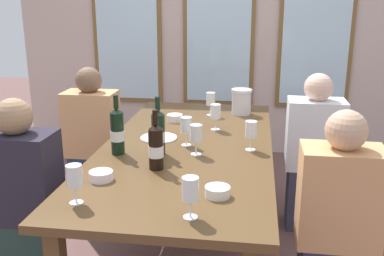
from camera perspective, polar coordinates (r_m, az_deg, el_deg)
ground_plane at (r=3.01m, az=-0.52°, el=-15.60°), size 12.00×12.00×0.00m
back_wall_with_windows at (r=4.63m, az=3.51°, el=14.57°), size 4.20×0.10×2.90m
dining_table at (r=2.72m, az=-0.56°, el=-3.53°), size 1.00×2.15×0.74m
white_plate_0 at (r=2.81m, az=-4.25°, el=-1.25°), size 0.23×0.23×0.01m
metal_pitcher at (r=3.39m, az=6.30°, el=3.37°), size 0.16×0.16×0.19m
wine_bottle_0 at (r=2.50m, az=-4.31°, el=-0.56°), size 0.08×0.08×0.33m
wine_bottle_1 at (r=2.29m, az=-4.61°, el=-2.40°), size 0.08×0.08×0.31m
wine_bottle_2 at (r=2.53m, az=-9.48°, el=-0.40°), size 0.08×0.08×0.34m
tasting_bowl_0 at (r=2.01m, az=3.26°, el=-8.06°), size 0.11×0.11×0.05m
tasting_bowl_1 at (r=3.19m, az=-2.22°, el=1.29°), size 0.11×0.11×0.05m
tasting_bowl_2 at (r=2.22m, az=-11.48°, el=-5.96°), size 0.12×0.12×0.04m
wine_glass_0 at (r=2.49m, az=0.52°, el=-0.86°), size 0.07×0.07×0.17m
wine_glass_1 at (r=1.97m, az=-14.73°, el=-6.14°), size 0.07×0.07×0.17m
wine_glass_2 at (r=3.33m, az=2.39°, el=3.65°), size 0.07×0.07×0.17m
wine_glass_3 at (r=1.78m, az=-0.22°, el=-7.87°), size 0.07×0.07×0.17m
wine_glass_4 at (r=2.41m, az=-4.81°, el=-1.45°), size 0.07×0.07×0.17m
wine_glass_5 at (r=2.64m, az=-0.74°, el=0.19°), size 0.07×0.07×0.17m
wine_glass_6 at (r=2.58m, az=7.52°, el=-0.34°), size 0.07×0.07×0.17m
wine_glass_7 at (r=2.96m, az=3.02°, el=2.04°), size 0.07×0.07×0.17m
seated_person_0 at (r=2.58m, az=-20.60°, el=-9.22°), size 0.38×0.24×1.11m
seated_person_1 at (r=2.31m, az=17.89°, el=-11.99°), size 0.38×0.24×1.11m
seated_person_2 at (r=3.44m, az=-12.51°, el=-2.08°), size 0.38×0.24×1.11m
seated_person_3 at (r=3.22m, az=15.13°, el=-3.57°), size 0.38×0.24×1.11m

